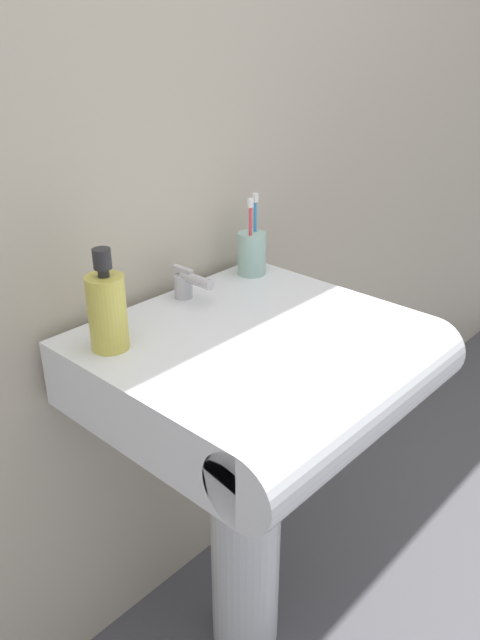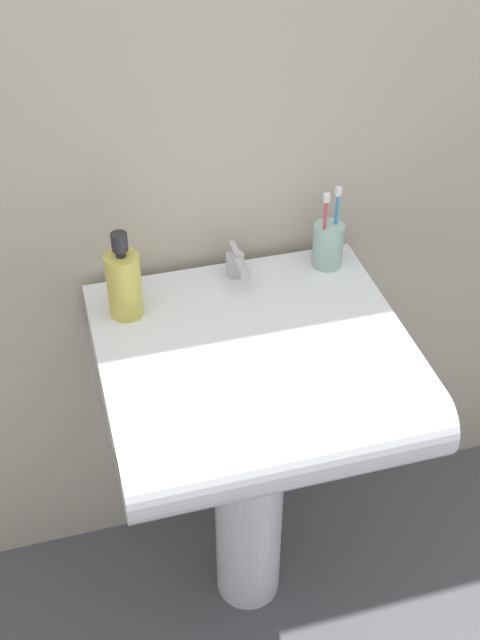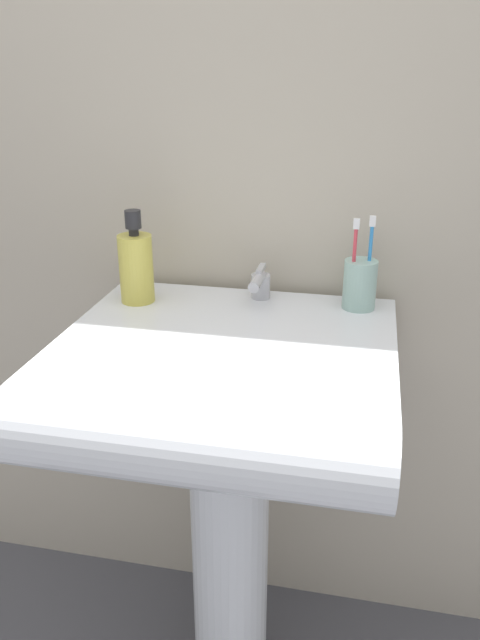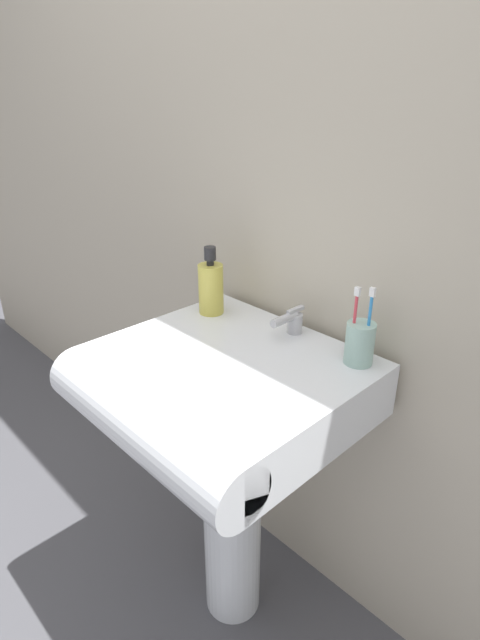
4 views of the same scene
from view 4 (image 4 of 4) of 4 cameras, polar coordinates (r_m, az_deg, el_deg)
ground_plane at (r=1.76m, az=-0.81°, el=-29.28°), size 6.00×6.00×0.00m
wall_back at (r=1.26m, az=8.89°, el=14.45°), size 5.00×0.05×2.40m
sink_pedestal at (r=1.48m, az=-0.90°, el=-21.10°), size 0.16×0.16×0.72m
sink_basin at (r=1.18m, az=-2.93°, el=-7.83°), size 0.60×0.56×0.13m
faucet at (r=1.27m, az=5.91°, el=-0.15°), size 0.04×0.11×0.07m
toothbrush_cup at (r=1.15m, az=13.53°, el=-2.51°), size 0.07×0.07×0.19m
soap_bottle at (r=1.37m, az=-3.35°, el=3.78°), size 0.07×0.07×0.19m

